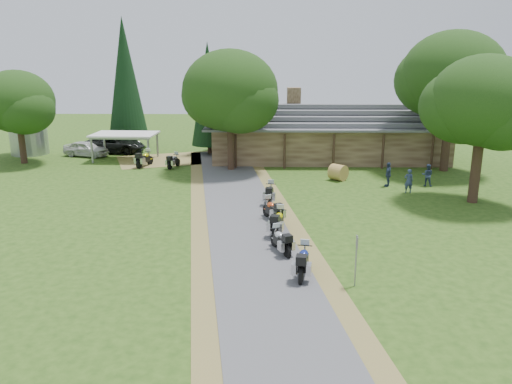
{
  "coord_description": "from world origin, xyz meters",
  "views": [
    {
      "loc": [
        0.23,
        -20.63,
        8.83
      ],
      "look_at": [
        -0.14,
        6.09,
        1.6
      ],
      "focal_mm": 35.0,
      "sensor_mm": 36.0,
      "label": 1
    }
  ],
  "objects_px": {
    "carport": "(126,147)",
    "motorcycle_row_a": "(303,260)",
    "car_dark_suv": "(113,140)",
    "motorcycle_carport_a": "(144,158)",
    "motorcycle_row_b": "(281,240)",
    "motorcycle_row_d": "(272,209)",
    "car_white_sedan": "(86,147)",
    "motorcycle_row_c": "(278,221)",
    "silo": "(26,118)",
    "motorcycle_carport_b": "(174,160)",
    "motorcycle_row_e": "(270,193)",
    "lodge": "(327,131)",
    "hay_bale": "(338,172)"
  },
  "relations": [
    {
      "from": "motorcycle_row_a",
      "to": "motorcycle_row_b",
      "type": "bearing_deg",
      "value": 28.36
    },
    {
      "from": "carport",
      "to": "motorcycle_row_e",
      "type": "height_order",
      "value": "carport"
    },
    {
      "from": "motorcycle_row_d",
      "to": "motorcycle_carport_b",
      "type": "bearing_deg",
      "value": 4.85
    },
    {
      "from": "motorcycle_row_d",
      "to": "hay_bale",
      "type": "distance_m",
      "value": 10.86
    },
    {
      "from": "car_dark_suv",
      "to": "hay_bale",
      "type": "xyz_separation_m",
      "value": [
        19.82,
        -10.76,
        -0.62
      ]
    },
    {
      "from": "motorcycle_row_a",
      "to": "motorcycle_carport_b",
      "type": "distance_m",
      "value": 22.86
    },
    {
      "from": "motorcycle_carport_b",
      "to": "hay_bale",
      "type": "height_order",
      "value": "motorcycle_carport_b"
    },
    {
      "from": "lodge",
      "to": "motorcycle_carport_b",
      "type": "height_order",
      "value": "lodge"
    },
    {
      "from": "carport",
      "to": "hay_bale",
      "type": "distance_m",
      "value": 19.22
    },
    {
      "from": "silo",
      "to": "motorcycle_row_b",
      "type": "xyz_separation_m",
      "value": [
        22.8,
        -24.26,
        -2.79
      ]
    },
    {
      "from": "silo",
      "to": "motorcycle_carport_a",
      "type": "distance_m",
      "value": 13.5
    },
    {
      "from": "carport",
      "to": "motorcycle_row_d",
      "type": "relative_size",
      "value": 2.76
    },
    {
      "from": "car_white_sedan",
      "to": "motorcycle_carport_b",
      "type": "height_order",
      "value": "car_white_sedan"
    },
    {
      "from": "motorcycle_row_a",
      "to": "motorcycle_row_b",
      "type": "distance_m",
      "value": 2.7
    },
    {
      "from": "motorcycle_row_d",
      "to": "motorcycle_carport_a",
      "type": "relative_size",
      "value": 0.95
    },
    {
      "from": "carport",
      "to": "motorcycle_carport_b",
      "type": "height_order",
      "value": "carport"
    },
    {
      "from": "silo",
      "to": "carport",
      "type": "height_order",
      "value": "silo"
    },
    {
      "from": "car_dark_suv",
      "to": "motorcycle_carport_a",
      "type": "relative_size",
      "value": 3.04
    },
    {
      "from": "motorcycle_row_b",
      "to": "motorcycle_carport_b",
      "type": "relative_size",
      "value": 1.02
    },
    {
      "from": "lodge",
      "to": "motorcycle_row_a",
      "type": "distance_m",
      "value": 25.76
    },
    {
      "from": "motorcycle_row_c",
      "to": "motorcycle_row_e",
      "type": "height_order",
      "value": "motorcycle_row_c"
    },
    {
      "from": "car_dark_suv",
      "to": "motorcycle_row_d",
      "type": "height_order",
      "value": "car_dark_suv"
    },
    {
      "from": "motorcycle_row_d",
      "to": "motorcycle_carport_a",
      "type": "height_order",
      "value": "motorcycle_carport_a"
    },
    {
      "from": "car_white_sedan",
      "to": "motorcycle_row_c",
      "type": "height_order",
      "value": "car_white_sedan"
    },
    {
      "from": "car_dark_suv",
      "to": "motorcycle_row_b",
      "type": "distance_m",
      "value": 29.23
    },
    {
      "from": "motorcycle_carport_b",
      "to": "hay_bale",
      "type": "distance_m",
      "value": 13.59
    },
    {
      "from": "motorcycle_row_b",
      "to": "motorcycle_row_d",
      "type": "height_order",
      "value": "motorcycle_row_d"
    },
    {
      "from": "car_white_sedan",
      "to": "car_dark_suv",
      "type": "distance_m",
      "value": 2.76
    },
    {
      "from": "car_white_sedan",
      "to": "motorcycle_row_b",
      "type": "height_order",
      "value": "car_white_sedan"
    },
    {
      "from": "car_white_sedan",
      "to": "carport",
      "type": "bearing_deg",
      "value": -93.53
    },
    {
      "from": "car_dark_suv",
      "to": "motorcycle_row_c",
      "type": "relative_size",
      "value": 3.09
    },
    {
      "from": "lodge",
      "to": "silo",
      "type": "height_order",
      "value": "silo"
    },
    {
      "from": "car_dark_suv",
      "to": "motorcycle_carport_a",
      "type": "distance_m",
      "value": 7.57
    },
    {
      "from": "motorcycle_row_d",
      "to": "motorcycle_carport_a",
      "type": "distance_m",
      "value": 17.62
    },
    {
      "from": "carport",
      "to": "motorcycle_row_a",
      "type": "relative_size",
      "value": 2.7
    },
    {
      "from": "lodge",
      "to": "hay_bale",
      "type": "height_order",
      "value": "lodge"
    },
    {
      "from": "motorcycle_row_e",
      "to": "lodge",
      "type": "bearing_deg",
      "value": -14.19
    },
    {
      "from": "motorcycle_row_c",
      "to": "silo",
      "type": "bearing_deg",
      "value": 59.69
    },
    {
      "from": "motorcycle_row_b",
      "to": "motorcycle_carport_a",
      "type": "distance_m",
      "value": 21.7
    },
    {
      "from": "silo",
      "to": "motorcycle_row_a",
      "type": "xyz_separation_m",
      "value": [
        23.64,
        -26.83,
        -2.72
      ]
    },
    {
      "from": "car_dark_suv",
      "to": "motorcycle_row_a",
      "type": "bearing_deg",
      "value": -146.67
    },
    {
      "from": "motorcycle_carport_a",
      "to": "lodge",
      "type": "bearing_deg",
      "value": -55.58
    },
    {
      "from": "silo",
      "to": "carport",
      "type": "relative_size",
      "value": 1.25
    },
    {
      "from": "carport",
      "to": "car_white_sedan",
      "type": "bearing_deg",
      "value": 161.42
    },
    {
      "from": "silo",
      "to": "car_white_sedan",
      "type": "distance_m",
      "value": 6.31
    },
    {
      "from": "hay_bale",
      "to": "carport",
      "type": "bearing_deg",
      "value": 157.51
    },
    {
      "from": "lodge",
      "to": "motorcycle_row_c",
      "type": "height_order",
      "value": "lodge"
    },
    {
      "from": "car_dark_suv",
      "to": "motorcycle_row_b",
      "type": "xyz_separation_m",
      "value": [
        15.08,
        -25.03,
        -0.58
      ]
    },
    {
      "from": "motorcycle_row_c",
      "to": "motorcycle_row_d",
      "type": "relative_size",
      "value": 1.03
    },
    {
      "from": "lodge",
      "to": "motorcycle_carport_b",
      "type": "distance_m",
      "value": 13.97
    }
  ]
}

